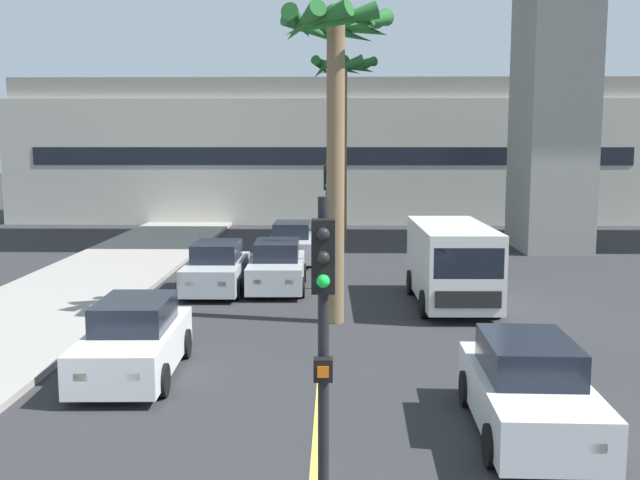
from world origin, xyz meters
TOP-DOWN VIEW (x-y plane):
  - lane_stripe_center at (0.00, 24.00)m, footprint 0.14×56.00m
  - pier_building_backdrop at (0.00, 46.03)m, footprint 37.31×8.04m
  - car_queue_front at (-3.81, 14.79)m, footprint 1.94×4.15m
  - car_queue_second at (3.45, 11.90)m, footprint 1.92×4.14m
  - car_queue_third at (-3.50, 23.39)m, footprint 1.86×4.11m
  - car_queue_fourth at (-1.60, 23.74)m, footprint 1.91×4.14m
  - car_queue_fifth at (-1.44, 29.30)m, footprint 1.86×4.11m
  - delivery_van at (3.65, 21.48)m, footprint 2.22×5.28m
  - traffic_light_median_near at (0.17, 7.68)m, footprint 0.24×0.37m
  - traffic_light_median_far at (0.03, 23.66)m, footprint 0.24×0.37m
  - palm_tree_near_median at (0.65, 34.98)m, footprint 3.18×3.20m
  - palm_tree_mid_median at (0.27, 19.35)m, footprint 2.98×2.99m

SIDE VIEW (x-z plane):
  - lane_stripe_center at x=0.00m, z-range 0.00..0.01m
  - car_queue_front at x=-3.81m, z-range -0.06..1.50m
  - car_queue_second at x=3.45m, z-range -0.06..1.50m
  - car_queue_third at x=-3.50m, z-range -0.06..1.50m
  - car_queue_fourth at x=-1.60m, z-range -0.06..1.50m
  - car_queue_fifth at x=-1.44m, z-range -0.06..1.50m
  - delivery_van at x=3.65m, z-range 0.11..2.47m
  - traffic_light_median_near at x=0.17m, z-range 0.61..4.81m
  - traffic_light_median_far at x=0.03m, z-range 0.61..4.81m
  - pier_building_backdrop at x=0.00m, z-range -0.06..8.22m
  - palm_tree_mid_median at x=0.27m, z-range 2.33..10.51m
  - palm_tree_near_median at x=0.65m, z-range 2.66..11.33m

